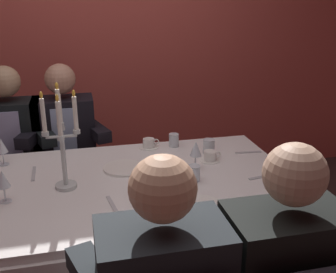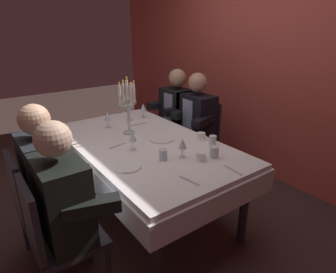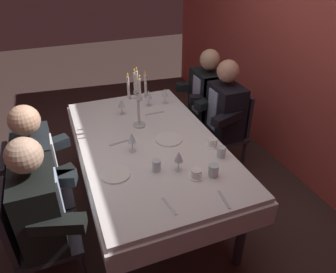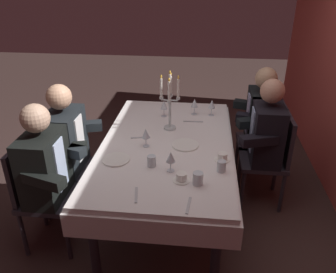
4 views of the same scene
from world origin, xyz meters
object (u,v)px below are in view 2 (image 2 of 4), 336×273
seated_diner_2 (43,172)px  water_tumbler_0 (213,140)px  seated_diner_0 (177,110)px  wine_glass_1 (108,117)px  seated_diner_1 (197,117)px  wine_glass_0 (143,108)px  wine_glass_3 (182,144)px  seated_diner_3 (62,200)px  wine_glass_4 (129,110)px  candelabra (128,108)px  water_tumbler_1 (214,152)px  water_tumbler_2 (163,155)px  coffee_cup_1 (201,156)px  dinner_plate_0 (162,139)px  dinner_plate_1 (127,166)px  wine_glass_2 (133,137)px  coffee_cup_0 (201,136)px  dining_table (145,154)px

seated_diner_2 → water_tumbler_0: bearing=74.7°
water_tumbler_0 → seated_diner_0: seated_diner_0 is taller
wine_glass_1 → seated_diner_1: seated_diner_1 is taller
wine_glass_0 → wine_glass_3: same height
seated_diner_1 → seated_diner_3: 1.93m
seated_diner_1 → wine_glass_3: bearing=-47.6°
wine_glass_4 → wine_glass_1: bearing=-74.0°
seated_diner_3 → candelabra: bearing=130.5°
wine_glass_3 → water_tumbler_1: bearing=53.8°
wine_glass_4 → water_tumbler_2: (1.03, -0.28, -0.07)m
wine_glass_1 → water_tumbler_1: wine_glass_1 is taller
candelabra → seated_diner_0: bearing=112.9°
coffee_cup_1 → seated_diner_0: 1.41m
dinner_plate_0 → water_tumbler_2: 0.42m
wine_glass_3 → seated_diner_0: size_ratio=0.13×
seated_diner_0 → coffee_cup_1: bearing=-30.6°
dinner_plate_1 → wine_glass_0: wine_glass_0 is taller
wine_glass_4 → coffee_cup_1: 1.21m
candelabra → wine_glass_3: 0.74m
wine_glass_2 → seated_diner_3: bearing=-61.4°
candelabra → water_tumbler_1: 0.94m
wine_glass_0 → coffee_cup_0: (0.88, 0.08, -0.09)m
wine_glass_2 → seated_diner_3: seated_diner_3 is taller
dinner_plate_0 → seated_diner_3: size_ratio=0.18×
seated_diner_0 → seated_diner_1: (0.36, 0.00, 0.00)m
wine_glass_4 → seated_diner_3: (1.12, -1.10, -0.12)m
wine_glass_2 → water_tumbler_2: wine_glass_2 is taller
water_tumbler_1 → coffee_cup_0: bearing=152.7°
dinner_plate_1 → seated_diner_1: bearing=116.8°
wine_glass_4 → seated_diner_0: 0.69m
dinner_plate_1 → seated_diner_3: seated_diner_3 is taller
dining_table → wine_glass_4: wine_glass_4 is taller
water_tumbler_0 → coffee_cup_0: size_ratio=0.65×
dining_table → seated_diner_2: bearing=-87.0°
dining_table → water_tumbler_1: water_tumbler_1 is taller
seated_diner_2 → seated_diner_1: bearing=100.7°
water_tumbler_1 → seated_diner_1: seated_diner_1 is taller
water_tumbler_2 → coffee_cup_1: size_ratio=0.65×
wine_glass_4 → seated_diner_2: size_ratio=0.13×
wine_glass_4 → water_tumbler_1: wine_glass_4 is taller
water_tumbler_1 → water_tumbler_2: 0.41m
wine_glass_1 → coffee_cup_1: (1.12, 0.26, -0.09)m
coffee_cup_1 → seated_diner_0: seated_diner_0 is taller
dinner_plate_0 → wine_glass_3: (0.40, -0.08, 0.11)m
candelabra → wine_glass_0: size_ratio=3.36×
wine_glass_4 → seated_diner_3: 1.57m
dining_table → water_tumbler_0: (0.41, 0.45, 0.16)m
candelabra → seated_diner_0: candelabra is taller
wine_glass_4 → seated_diner_3: bearing=-44.3°
coffee_cup_0 → water_tumbler_0: bearing=-4.4°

